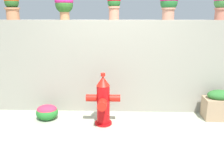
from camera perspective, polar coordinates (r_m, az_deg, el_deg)
ground_plane at (r=3.56m, az=0.37°, el=-15.89°), size 24.00×24.00×0.00m
stone_wall at (r=4.43m, az=0.80°, el=2.10°), size 6.30×0.34×1.70m
potted_plant_1 at (r=4.75m, az=-23.14°, el=15.18°), size 0.27×0.27×0.43m
potted_plant_2 at (r=4.47m, az=-11.54°, el=16.33°), size 0.33×0.33×0.43m
potted_plant_3 at (r=4.34m, az=0.49°, el=16.59°), size 0.24×0.24×0.42m
potted_plant_4 at (r=4.44m, az=13.63°, el=16.38°), size 0.32×0.32×0.45m
potted_plant_5 at (r=4.64m, az=25.12°, el=15.27°), size 0.28×0.28×0.43m
fire_hydrant at (r=3.88m, az=-2.16°, el=-6.53°), size 0.56×0.44×0.88m
flower_bush_left at (r=4.31m, az=-15.51°, el=-8.68°), size 0.38×0.34×0.27m
planter_box at (r=4.55m, az=24.52°, el=-6.75°), size 0.51×0.32×0.52m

